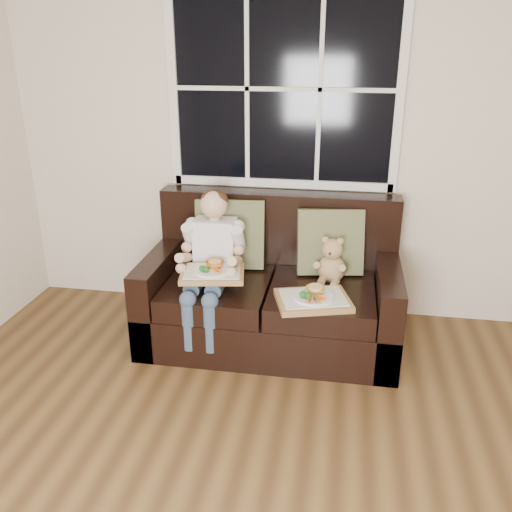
% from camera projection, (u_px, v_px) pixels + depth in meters
% --- Properties ---
extents(room_walls, '(4.52, 5.02, 2.71)m').
position_uv_depth(room_walls, '(269.00, 192.00, 1.40)').
color(room_walls, beige).
rests_on(room_walls, ground).
extents(window_back, '(1.62, 0.04, 1.37)m').
position_uv_depth(window_back, '(283.00, 89.00, 3.69)').
color(window_back, black).
rests_on(window_back, room_walls).
extents(loveseat, '(1.70, 0.92, 0.96)m').
position_uv_depth(loveseat, '(272.00, 295.00, 3.76)').
color(loveseat, black).
rests_on(loveseat, ground).
extents(pillow_left, '(0.50, 0.27, 0.50)m').
position_uv_depth(pillow_left, '(230.00, 234.00, 3.81)').
color(pillow_left, '#61663F').
rests_on(pillow_left, loveseat).
extents(pillow_right, '(0.48, 0.27, 0.46)m').
position_uv_depth(pillow_right, '(330.00, 242.00, 3.71)').
color(pillow_right, '#61663F').
rests_on(pillow_right, loveseat).
extents(child, '(0.41, 0.60, 0.92)m').
position_uv_depth(child, '(212.00, 252.00, 3.58)').
color(child, silver).
rests_on(child, loveseat).
extents(teddy_bear, '(0.21, 0.25, 0.33)m').
position_uv_depth(teddy_bear, '(332.00, 263.00, 3.60)').
color(teddy_bear, tan).
rests_on(teddy_bear, loveseat).
extents(tray_left, '(0.45, 0.37, 0.09)m').
position_uv_depth(tray_left, '(213.00, 272.00, 3.48)').
color(tray_left, '#9E7F47').
rests_on(tray_left, child).
extents(tray_right, '(0.52, 0.45, 0.10)m').
position_uv_depth(tray_right, '(313.00, 299.00, 3.33)').
color(tray_right, '#9E7F47').
rests_on(tray_right, loveseat).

